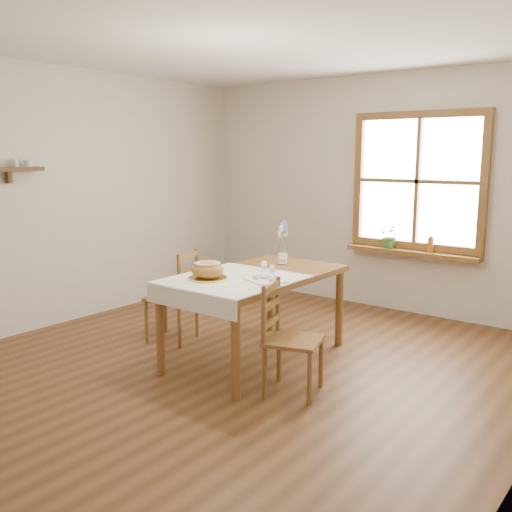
{
  "coord_description": "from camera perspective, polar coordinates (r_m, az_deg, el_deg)",
  "views": [
    {
      "loc": [
        2.86,
        -3.41,
        1.76
      ],
      "look_at": [
        0.0,
        0.3,
        0.9
      ],
      "focal_mm": 40.0,
      "sensor_mm": 36.0,
      "label": 1
    }
  ],
  "objects": [
    {
      "name": "eggs",
      "position": [
        4.46,
        0.99,
        -2.06
      ],
      "size": [
        0.28,
        0.27,
        0.05
      ],
      "primitive_type": null,
      "rotation": [
        0.0,
        0.0,
        -0.37
      ],
      "color": "white",
      "rests_on": "egg_napkin"
    },
    {
      "name": "egg_napkin",
      "position": [
        4.47,
        0.99,
        -2.45
      ],
      "size": [
        0.36,
        0.33,
        0.01
      ],
      "primitive_type": "cube",
      "rotation": [
        0.0,
        0.0,
        -0.37
      ],
      "color": "white",
      "rests_on": "table_linen"
    },
    {
      "name": "window_sill",
      "position": [
        6.36,
        15.31,
        0.33
      ],
      "size": [
        1.46,
        0.2,
        0.05
      ],
      "color": "brown",
      "rests_on": "ground"
    },
    {
      "name": "pepper_shaker",
      "position": [
        4.69,
        1.64,
        -1.38
      ],
      "size": [
        0.05,
        0.05,
        0.09
      ],
      "primitive_type": "cylinder",
      "rotation": [
        0.0,
        0.0,
        0.13
      ],
      "color": "white",
      "rests_on": "table_linen"
    },
    {
      "name": "room_walls",
      "position": [
        4.45,
        -2.4,
        9.71
      ],
      "size": [
        4.6,
        5.1,
        2.65
      ],
      "color": "beige",
      "rests_on": "ground"
    },
    {
      "name": "window",
      "position": [
        6.34,
        15.88,
        7.2
      ],
      "size": [
        1.46,
        0.08,
        1.46
      ],
      "color": "brown",
      "rests_on": "ground"
    },
    {
      "name": "flower_vase",
      "position": [
        5.19,
        2.69,
        -0.31
      ],
      "size": [
        0.11,
        0.11,
        0.09
      ],
      "primitive_type": "cylinder",
      "rotation": [
        0.0,
        0.0,
        -0.33
      ],
      "color": "white",
      "rests_on": "dining_table"
    },
    {
      "name": "salt_shaker",
      "position": [
        4.82,
        0.79,
        -1.02
      ],
      "size": [
        0.05,
        0.05,
        0.09
      ],
      "primitive_type": "cylinder",
      "rotation": [
        0.0,
        0.0,
        0.01
      ],
      "color": "white",
      "rests_on": "table_linen"
    },
    {
      "name": "lavender_bouquet",
      "position": [
        5.16,
        2.71,
        1.74
      ],
      "size": [
        0.15,
        0.15,
        0.28
      ],
      "primitive_type": null,
      "color": "#69589C",
      "rests_on": "flower_vase"
    },
    {
      "name": "bread_loaf",
      "position": [
        4.53,
        -4.86,
        -1.25
      ],
      "size": [
        0.26,
        0.26,
        0.14
      ],
      "primitive_type": "ellipsoid",
      "color": "#A7773B",
      "rests_on": "bread_plate"
    },
    {
      "name": "bread_plate",
      "position": [
        4.55,
        -4.85,
        -2.23
      ],
      "size": [
        0.36,
        0.36,
        0.02
      ],
      "primitive_type": "cylinder",
      "rotation": [
        0.0,
        0.0,
        0.22
      ],
      "color": "white",
      "rests_on": "table_linen"
    },
    {
      "name": "chair_left",
      "position": [
        5.41,
        -8.45,
        -3.92
      ],
      "size": [
        0.52,
        0.51,
        0.87
      ],
      "primitive_type": null,
      "rotation": [
        0.0,
        0.0,
        -1.29
      ],
      "color": "brown",
      "rests_on": "ground"
    },
    {
      "name": "amber_bottle",
      "position": [
        6.27,
        17.06,
        1.15
      ],
      "size": [
        0.07,
        0.07,
        0.18
      ],
      "primitive_type": "cylinder",
      "rotation": [
        0.0,
        0.0,
        -0.23
      ],
      "color": "#9A5B1C",
      "rests_on": "window_sill"
    },
    {
      "name": "dining_table",
      "position": [
        4.81,
        0.0,
        -2.75
      ],
      "size": [
        0.9,
        1.6,
        0.75
      ],
      "color": "brown",
      "rests_on": "ground"
    },
    {
      "name": "chair_right",
      "position": [
        4.21,
        3.79,
        -8.26
      ],
      "size": [
        0.5,
        0.49,
        0.83
      ],
      "primitive_type": null,
      "rotation": [
        0.0,
        0.0,
        1.88
      ],
      "color": "brown",
      "rests_on": "ground"
    },
    {
      "name": "ground",
      "position": [
        4.79,
        -2.24,
        -11.18
      ],
      "size": [
        5.0,
        5.0,
        0.0
      ],
      "primitive_type": "plane",
      "color": "brown",
      "rests_on": "ground"
    },
    {
      "name": "potted_plant",
      "position": [
        6.44,
        13.27,
        1.7
      ],
      "size": [
        0.25,
        0.28,
        0.21
      ],
      "primitive_type": "imported",
      "rotation": [
        0.0,
        0.0,
        -0.07
      ],
      "color": "#3D722D",
      "rests_on": "window_sill"
    },
    {
      "name": "table_linen",
      "position": [
        4.56,
        -2.34,
        -2.34
      ],
      "size": [
        0.91,
        0.99,
        0.01
      ],
      "primitive_type": "cube",
      "color": "white",
      "rests_on": "dining_table"
    },
    {
      "name": "wall_shelf",
      "position": [
        5.76,
        -23.33,
        8.05
      ],
      "size": [
        0.16,
        0.6,
        0.24
      ],
      "color": "#503319",
      "rests_on": "ground"
    }
  ]
}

